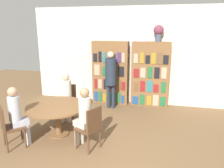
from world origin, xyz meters
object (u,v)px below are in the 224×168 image
at_px(bookshelf_right, 150,75).
at_px(chair_near_camera, 9,125).
at_px(chair_far_side, 91,126).
at_px(seated_reader_right, 84,114).
at_px(seated_reader_left, 66,94).
at_px(seated_reader_back, 18,113).
at_px(bookshelf_left, 110,73).
at_px(reading_table, 57,110).
at_px(flower_vase, 159,32).
at_px(librarian_standing, 111,74).
at_px(chair_left_side, 68,100).

relative_size(bookshelf_right, chair_near_camera, 2.19).
relative_size(chair_far_side, seated_reader_right, 0.72).
height_order(seated_reader_left, seated_reader_back, seated_reader_back).
bearing_deg(bookshelf_right, bookshelf_left, 179.99).
height_order(chair_near_camera, seated_reader_left, seated_reader_left).
bearing_deg(reading_table, seated_reader_right, -24.56).
distance_m(bookshelf_left, flower_vase, 1.91).
bearing_deg(seated_reader_back, librarian_standing, 105.60).
distance_m(bookshelf_right, seated_reader_left, 2.61).
height_order(bookshelf_left, seated_reader_right, bookshelf_left).
bearing_deg(flower_vase, seated_reader_left, -143.23).
bearing_deg(librarian_standing, bookshelf_right, 24.24).
relative_size(chair_far_side, librarian_standing, 0.53).
xyz_separation_m(bookshelf_left, flower_vase, (1.43, 0.00, 1.27)).
xyz_separation_m(flower_vase, chair_near_camera, (-2.72, -3.19, -1.75)).
relative_size(seated_reader_left, librarian_standing, 0.73).
bearing_deg(seated_reader_right, chair_left_side, 60.10).
bearing_deg(chair_far_side, chair_left_side, 63.00).
distance_m(reading_table, chair_far_side, 1.01).
xyz_separation_m(bookshelf_left, seated_reader_back, (-1.16, -3.05, -0.27)).
distance_m(chair_far_side, seated_reader_right, 0.28).
bearing_deg(reading_table, chair_near_camera, -132.56).
bearing_deg(reading_table, seated_reader_left, 101.44).
distance_m(bookshelf_right, reading_table, 3.10).
xyz_separation_m(bookshelf_right, chair_near_camera, (-2.54, -3.19, -0.48)).
bearing_deg(seated_reader_left, chair_far_side, 119.85).
xyz_separation_m(flower_vase, seated_reader_left, (-2.20, -1.64, -1.53)).
height_order(chair_far_side, seated_reader_right, seated_reader_right).
xyz_separation_m(chair_near_camera, chair_left_side, (0.48, 1.73, 0.00)).
bearing_deg(chair_far_side, bookshelf_left, 30.64).
height_order(bookshelf_left, seated_reader_left, bookshelf_left).
bearing_deg(chair_left_side, seated_reader_right, 114.10).
bearing_deg(bookshelf_right, chair_left_side, -144.56).
relative_size(reading_table, seated_reader_back, 1.06).
height_order(bookshelf_left, librarian_standing, bookshelf_left).
relative_size(seated_reader_back, librarian_standing, 0.74).
relative_size(flower_vase, chair_far_side, 0.53).
height_order(bookshelf_left, reading_table, bookshelf_left).
xyz_separation_m(bookshelf_right, flower_vase, (0.18, 0.01, 1.27)).
bearing_deg(chair_near_camera, reading_table, 90.00).
distance_m(flower_vase, chair_far_side, 3.54).
relative_size(reading_table, chair_near_camera, 1.49).
bearing_deg(librarian_standing, chair_near_camera, -117.89).
height_order(seated_reader_left, seated_reader_right, same).
xyz_separation_m(chair_near_camera, seated_reader_right, (1.43, 0.40, 0.21)).
distance_m(chair_far_side, librarian_standing, 2.44).
xyz_separation_m(reading_table, chair_near_camera, (-0.68, -0.74, -0.10)).
distance_m(bookshelf_left, seated_reader_right, 2.81).
relative_size(bookshelf_left, seated_reader_back, 1.57).
distance_m(bookshelf_left, librarian_standing, 0.52).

